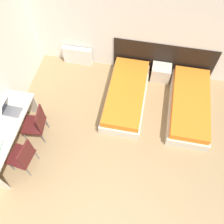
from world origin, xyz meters
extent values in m
cube|color=white|center=(0.00, 4.03, 1.35)|extent=(5.48, 0.05, 2.70)
cube|color=black|center=(0.93, 3.99, 0.47)|extent=(2.47, 0.03, 0.93)
cube|color=beige|center=(0.20, 2.95, 0.12)|extent=(0.90, 2.02, 0.24)
cube|color=orange|center=(0.20, 2.95, 0.32)|extent=(0.82, 1.94, 0.17)
cube|color=beige|center=(1.67, 2.95, 0.12)|extent=(0.90, 2.02, 0.24)
cube|color=orange|center=(1.67, 2.95, 0.32)|extent=(0.82, 1.94, 0.17)
cube|color=beige|center=(0.93, 3.78, 0.21)|extent=(0.46, 0.35, 0.42)
cube|color=silver|center=(-1.25, 3.91, 0.25)|extent=(0.75, 0.12, 0.51)
cube|color=beige|center=(-1.95, 1.30, 0.73)|extent=(0.58, 1.82, 0.04)
cube|color=beige|center=(-1.95, 2.19, 0.36)|extent=(0.53, 0.04, 0.72)
cube|color=#511919|center=(-1.55, 1.65, 0.42)|extent=(0.49, 0.49, 0.05)
cube|color=#511919|center=(-1.35, 1.68, 0.69)|extent=(0.08, 0.39, 0.49)
cylinder|color=slate|center=(-1.71, 1.44, 0.20)|extent=(0.02, 0.02, 0.40)
cylinder|color=slate|center=(-1.76, 1.82, 0.20)|extent=(0.02, 0.02, 0.40)
cylinder|color=slate|center=(-1.34, 1.49, 0.20)|extent=(0.02, 0.02, 0.40)
cylinder|color=slate|center=(-1.39, 1.86, 0.20)|extent=(0.02, 0.02, 0.40)
cube|color=#511919|center=(-1.55, 0.94, 0.42)|extent=(0.49, 0.49, 0.05)
cube|color=#511919|center=(-1.35, 0.92, 0.69)|extent=(0.08, 0.39, 0.49)
cylinder|color=slate|center=(-1.76, 0.78, 0.20)|extent=(0.02, 0.02, 0.40)
cylinder|color=slate|center=(-1.71, 1.16, 0.20)|extent=(0.02, 0.02, 0.40)
cylinder|color=slate|center=(-1.39, 0.73, 0.20)|extent=(0.02, 0.02, 0.40)
cylinder|color=slate|center=(-1.34, 1.11, 0.20)|extent=(0.02, 0.02, 0.40)
cube|color=slate|center=(-1.92, 1.70, 0.76)|extent=(0.34, 0.25, 0.02)
cube|color=black|center=(-2.02, 1.70, 0.92)|extent=(0.14, 0.25, 0.31)
camera|label=1|loc=(0.53, -0.52, 4.94)|focal=40.00mm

